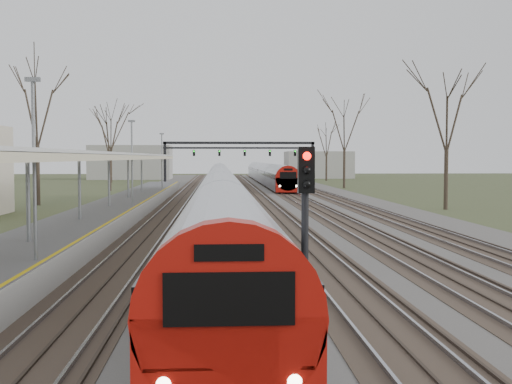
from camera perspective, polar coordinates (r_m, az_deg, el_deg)
track_bed at (r=59.16m, az=-0.54°, el=-0.61°), size 24.00×160.00×0.22m
platform at (r=42.09m, az=-12.12°, el=-1.58°), size 3.50×69.00×1.00m
canopy at (r=37.50m, az=-13.22°, el=3.09°), size 4.10×50.00×3.11m
signal_gantry at (r=89.01m, az=-1.47°, el=3.75°), size 21.00×0.59×6.08m
tree_west_far at (r=54.07m, az=-18.91°, el=7.32°), size 5.50×5.50×11.33m
tree_east_far at (r=49.00m, az=16.62°, el=6.95°), size 5.00×5.00×10.30m
train_near at (r=53.13m, az=-3.21°, el=0.50°), size 2.62×90.21×3.05m
train_far at (r=95.51m, az=0.93°, el=1.65°), size 2.62×60.21×3.05m
signal_post at (r=13.95m, az=4.42°, el=-1.63°), size 0.35×0.45×4.10m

